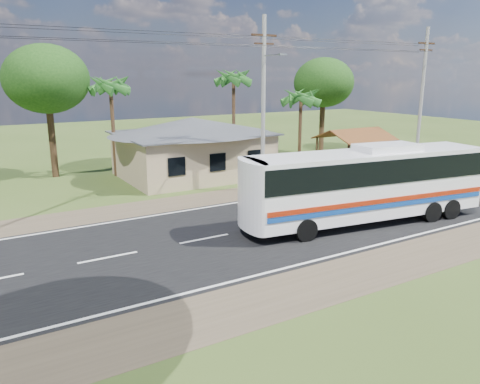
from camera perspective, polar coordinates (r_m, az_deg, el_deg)
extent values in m
plane|color=#354C1B|center=(24.21, 5.24, -3.89)|extent=(120.00, 120.00, 0.00)
cube|color=black|center=(24.21, 5.24, -3.87)|extent=(120.00, 10.00, 0.02)
cube|color=brown|center=(29.50, -2.15, -0.52)|extent=(120.00, 3.00, 0.01)
cube|color=brown|center=(19.66, 16.50, -8.81)|extent=(120.00, 3.00, 0.01)
cube|color=silver|center=(27.97, -0.39, -1.29)|extent=(120.00, 0.15, 0.01)
cube|color=silver|center=(20.81, 12.87, -7.21)|extent=(120.00, 0.15, 0.01)
cube|color=silver|center=(24.20, 5.24, -3.84)|extent=(120.00, 0.15, 0.01)
cube|color=tan|center=(35.29, -5.80, 4.51)|extent=(10.00, 8.00, 3.20)
cube|color=#4C4F54|center=(35.05, -5.87, 7.17)|extent=(10.60, 8.60, 0.10)
pyramid|color=#4C4F54|center=(34.93, -5.92, 9.04)|extent=(12.40, 10.00, 1.20)
cube|color=black|center=(30.46, -7.73, 3.10)|extent=(1.20, 0.08, 1.20)
cube|color=black|center=(31.72, -2.73, 3.65)|extent=(1.20, 0.08, 1.20)
cube|color=black|center=(33.21, 1.86, 4.14)|extent=(1.20, 0.08, 1.20)
cylinder|color=#3D2516|center=(35.60, 13.02, 3.81)|extent=(0.16, 0.16, 2.60)
cylinder|color=#3D2516|center=(38.24, 9.31, 4.68)|extent=(0.16, 0.16, 2.60)
cylinder|color=#3D2516|center=(38.88, 17.97, 4.33)|extent=(0.16, 0.16, 2.60)
cylinder|color=#3D2516|center=(41.31, 14.24, 5.13)|extent=(0.16, 0.16, 2.60)
cube|color=brown|center=(37.45, 14.99, 6.67)|extent=(5.20, 2.28, 0.90)
cube|color=brown|center=(39.01, 12.69, 7.09)|extent=(5.20, 2.28, 0.90)
cube|color=#3D2516|center=(38.19, 13.85, 7.40)|extent=(5.20, 0.12, 0.12)
cube|color=#9E9E99|center=(35.90, 15.65, 2.35)|extent=(7.00, 0.30, 0.90)
cylinder|color=#9E9E99|center=(30.14, 2.85, 10.38)|extent=(0.26, 0.26, 11.00)
cube|color=#3D2516|center=(30.16, 2.96, 18.56)|extent=(1.80, 0.12, 0.12)
cube|color=#3D2516|center=(30.13, 2.95, 17.61)|extent=(1.40, 0.10, 0.10)
cylinder|color=#9E9E99|center=(40.38, 21.23, 10.42)|extent=(0.26, 0.26, 11.00)
cube|color=#3D2516|center=(40.40, 21.80, 16.50)|extent=(1.80, 0.12, 0.12)
cube|color=#3D2516|center=(40.37, 21.73, 15.80)|extent=(1.40, 0.10, 0.10)
cylinder|color=gray|center=(29.27, 4.05, 16.33)|extent=(0.08, 2.00, 0.08)
cube|color=gray|center=(28.45, 5.24, 16.37)|extent=(0.50, 0.18, 0.12)
cylinder|color=black|center=(26.60, -12.37, 18.43)|extent=(16.00, 0.02, 0.02)
cylinder|color=black|center=(34.84, 13.79, 17.27)|extent=(15.00, 0.02, 0.02)
cylinder|color=#47301E|center=(37.79, 7.32, 7.25)|extent=(0.28, 0.28, 6.00)
cylinder|color=#47301E|center=(39.49, -0.77, 8.75)|extent=(0.28, 0.28, 7.50)
cylinder|color=#47301E|center=(36.12, -15.19, 7.35)|extent=(0.28, 0.28, 7.00)
cylinder|color=#47301E|center=(37.29, -21.93, 6.21)|extent=(0.50, 0.50, 5.95)
ellipsoid|color=#16380F|center=(37.02, -22.54, 12.61)|extent=(6.00, 6.00, 4.92)
cylinder|color=#47301E|center=(45.75, 9.95, 8.09)|extent=(0.50, 0.50, 5.60)
ellipsoid|color=#16380F|center=(45.52, 10.16, 13.00)|extent=(5.60, 5.60, 4.59)
cube|color=white|center=(24.68, 15.31, 1.06)|extent=(13.16, 4.43, 3.23)
cube|color=black|center=(24.51, 15.43, 2.89)|extent=(13.22, 4.50, 1.18)
cube|color=black|center=(21.28, 1.51, 0.70)|extent=(0.47, 2.47, 1.94)
cube|color=#961F09|center=(23.79, 17.22, -1.03)|extent=(12.58, 1.78, 0.24)
cube|color=navy|center=(23.86, 17.17, -1.65)|extent=(12.58, 1.78, 0.24)
cube|color=white|center=(25.03, 17.52, 5.22)|extent=(3.43, 2.15, 0.32)
cylinder|color=black|center=(21.74, 8.02, -4.60)|extent=(1.12, 0.52, 1.08)
cylinder|color=black|center=(23.79, 4.99, -2.86)|extent=(1.12, 0.52, 1.08)
cylinder|color=black|center=(26.27, 22.32, -2.25)|extent=(1.12, 0.52, 1.08)
cylinder|color=black|center=(27.99, 18.78, -0.96)|extent=(1.12, 0.52, 1.08)
cylinder|color=black|center=(27.18, 24.25, -1.91)|extent=(1.12, 0.52, 1.08)
cylinder|color=black|center=(28.85, 20.71, -0.69)|extent=(1.12, 0.52, 1.08)
imported|color=black|center=(30.94, 4.31, 1.01)|extent=(1.84, 0.99, 0.92)
imported|color=navy|center=(35.97, 18.13, 2.90)|extent=(0.67, 0.46, 1.77)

